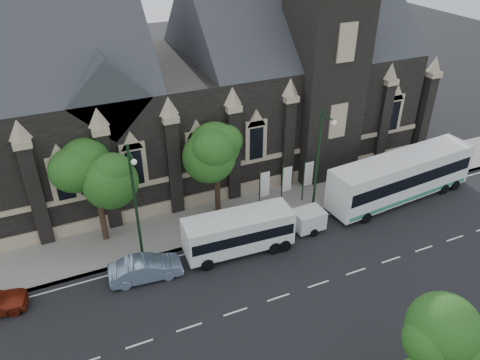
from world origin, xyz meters
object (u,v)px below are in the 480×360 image
banner_flag_center (285,182)px  tour_coach (401,176)px  street_lamp_mid (135,199)px  banner_flag_left (263,187)px  sedan (146,268)px  banner_flag_right (307,177)px  tree_walk_right (218,146)px  shuttle_bus (239,231)px  tree_walk_left (97,172)px  street_lamp_near (319,158)px  tree_park_east (440,340)px  box_trailer (308,219)px

banner_flag_center → tour_coach: 9.84m
banner_flag_center → tour_coach: bearing=-16.5°
street_lamp_mid → banner_flag_left: (10.29, 1.91, -2.73)m
sedan → banner_flag_right: bearing=-70.4°
tree_walk_right → banner_flag_left: (3.08, -1.71, -3.43)m
shuttle_bus → sedan: shuttle_bus is taller
street_lamp_mid → banner_flag_right: size_ratio=2.25×
tree_walk_left → sedan: size_ratio=1.58×
tree_walk_left → shuttle_bus: bearing=-32.6°
street_lamp_near → banner_flag_left: bearing=152.8°
tree_park_east → banner_flag_center: size_ratio=1.57×
street_lamp_mid → sedan: bearing=-97.7°
tree_walk_right → sedan: bearing=-143.8°
tree_park_east → street_lamp_near: 16.86m
tree_walk_right → shuttle_bus: size_ratio=0.99×
street_lamp_near → banner_flag_center: size_ratio=2.25×
tree_park_east → tree_walk_right: tree_walk_right is taller
street_lamp_near → shuttle_bus: size_ratio=1.14×
banner_flag_right → sedan: (-14.54, -3.76, -1.59)m
tour_coach → sedan: tour_coach is taller
street_lamp_mid → shuttle_bus: street_lamp_mid is taller
street_lamp_near → banner_flag_right: (0.29, 1.91, -2.73)m
tree_walk_right → banner_flag_center: 6.36m
tree_walk_left → sedan: bearing=-74.2°
banner_flag_center → sedan: banner_flag_center is taller
sedan → box_trailer: bearing=-84.1°
street_lamp_near → banner_flag_left: 4.99m
banner_flag_right → tree_park_east: bearing=-102.6°
box_trailer → street_lamp_near: bearing=45.4°
banner_flag_left → shuttle_bus: size_ratio=0.51×
shuttle_bus → sedan: size_ratio=1.64×
tour_coach → shuttle_bus: size_ratio=1.74×
tree_walk_left → box_trailer: (14.21, -5.28, -4.74)m
banner_flag_left → sedan: 11.30m
tree_walk_left → shuttle_bus: size_ratio=0.97×
sedan → street_lamp_mid: bearing=-2.7°
banner_flag_left → tree_walk_left: bearing=172.0°
street_lamp_near → sedan: street_lamp_near is taller
tree_park_east → tree_walk_right: bearing=98.4°
tree_walk_right → banner_flag_left: tree_walk_right is taller
banner_flag_left → box_trailer: bearing=-59.2°
street_lamp_near → tree_walk_left: bearing=167.1°
street_lamp_near → banner_flag_center: bearing=131.9°
banner_flag_right → tour_coach: (7.43, -2.80, -0.24)m
tree_walk_right → banner_flag_right: tree_walk_right is taller
street_lamp_near → box_trailer: size_ratio=2.73×
tree_walk_right → shuttle_bus: 6.77m
banner_flag_right → tour_coach: banner_flag_right is taller
banner_flag_center → shuttle_bus: size_ratio=0.51×
banner_flag_center → tour_coach: size_ratio=0.29×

